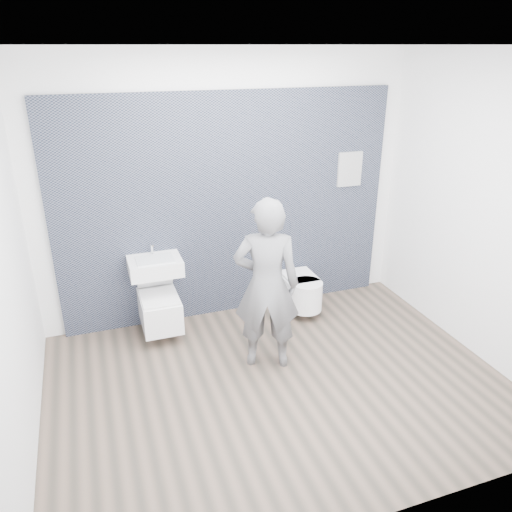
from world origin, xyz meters
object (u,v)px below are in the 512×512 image
object	(u,v)px
washbasin	(155,266)
visitor	(267,285)
toilet_rounded	(302,291)
toilet_square	(160,308)

from	to	relation	value
washbasin	visitor	size ratio (longest dim) A/B	0.32
visitor	toilet_rounded	bearing A→B (deg)	-112.06
washbasin	toilet_square	size ratio (longest dim) A/B	0.78
toilet_square	visitor	bearing A→B (deg)	-43.54
washbasin	toilet_rounded	bearing A→B (deg)	-4.09
washbasin	visitor	bearing A→B (deg)	-46.22
toilet_square	toilet_rounded	world-z (taller)	toilet_square
washbasin	toilet_rounded	size ratio (longest dim) A/B	0.85
toilet_square	toilet_rounded	bearing A→B (deg)	-1.18
toilet_square	visitor	distance (m)	1.29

